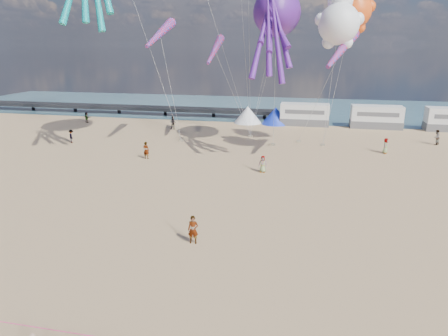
% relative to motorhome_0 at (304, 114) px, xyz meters
% --- Properties ---
extents(ground, '(120.00, 120.00, 0.00)m').
position_rel_motorhome_0_xyz_m(ground, '(-6.00, -40.00, -1.50)').
color(ground, tan).
rests_on(ground, ground).
extents(water, '(120.00, 120.00, 0.00)m').
position_rel_motorhome_0_xyz_m(water, '(-6.00, 15.00, -1.48)').
color(water, '#3D6776').
rests_on(water, ground).
extents(pier, '(60.00, 3.00, 0.50)m').
position_rel_motorhome_0_xyz_m(pier, '(-34.00, 4.00, -0.50)').
color(pier, black).
rests_on(pier, ground).
extents(motorhome_0, '(6.60, 2.50, 3.00)m').
position_rel_motorhome_0_xyz_m(motorhome_0, '(0.00, 0.00, 0.00)').
color(motorhome_0, silver).
rests_on(motorhome_0, ground).
extents(motorhome_1, '(6.60, 2.50, 3.00)m').
position_rel_motorhome_0_xyz_m(motorhome_1, '(9.50, 0.00, 0.00)').
color(motorhome_1, silver).
rests_on(motorhome_1, ground).
extents(tent_white, '(4.00, 4.00, 2.40)m').
position_rel_motorhome_0_xyz_m(tent_white, '(-8.00, 0.00, -0.30)').
color(tent_white, white).
rests_on(tent_white, ground).
extents(tent_blue, '(4.00, 4.00, 2.40)m').
position_rel_motorhome_0_xyz_m(tent_blue, '(-4.00, 0.00, -0.30)').
color(tent_blue, '#1933CC').
rests_on(tent_blue, ground).
extents(standing_person, '(0.63, 0.44, 1.65)m').
position_rel_motorhome_0_xyz_m(standing_person, '(-5.47, -36.84, -0.67)').
color(standing_person, tan).
rests_on(standing_person, ground).
extents(beachgoer_0, '(0.56, 0.38, 1.51)m').
position_rel_motorhome_0_xyz_m(beachgoer_0, '(-3.16, -22.88, -0.75)').
color(beachgoer_0, '#7F6659').
rests_on(beachgoer_0, ground).
extents(beachgoer_1, '(0.97, 0.76, 1.75)m').
position_rel_motorhome_0_xyz_m(beachgoer_1, '(-16.97, -6.70, -0.62)').
color(beachgoer_1, '#7F6659').
rests_on(beachgoer_1, ground).
extents(beachgoer_2, '(0.92, 0.94, 1.52)m').
position_rel_motorhome_0_xyz_m(beachgoer_2, '(-25.94, -16.29, -0.74)').
color(beachgoer_2, '#7F6659').
rests_on(beachgoer_2, ground).
extents(beachgoer_4, '(0.96, 0.73, 1.52)m').
position_rel_motorhome_0_xyz_m(beachgoer_4, '(-30.82, -4.61, -0.74)').
color(beachgoer_4, '#7F6659').
rests_on(beachgoer_4, ground).
extents(beachgoer_5, '(1.66, 0.76, 1.72)m').
position_rel_motorhome_0_xyz_m(beachgoer_5, '(-14.92, -20.84, -0.64)').
color(beachgoer_5, '#7F6659').
rests_on(beachgoer_5, ground).
extents(beachgoer_6, '(0.60, 0.69, 1.59)m').
position_rel_motorhome_0_xyz_m(beachgoer_6, '(8.56, -13.76, -0.70)').
color(beachgoer_6, '#7F6659').
rests_on(beachgoer_6, ground).
extents(beachgoer_7, '(0.98, 0.98, 1.71)m').
position_rel_motorhome_0_xyz_m(beachgoer_7, '(14.75, -8.73, -0.64)').
color(beachgoer_7, '#7F6659').
rests_on(beachgoer_7, ground).
extents(sandbag_a, '(0.50, 0.35, 0.22)m').
position_rel_motorhome_0_xyz_m(sandbag_a, '(-13.77, -13.21, -1.39)').
color(sandbag_a, gray).
rests_on(sandbag_a, ground).
extents(sandbag_b, '(0.50, 0.35, 0.22)m').
position_rel_motorhome_0_xyz_m(sandbag_b, '(-3.15, -12.81, -1.39)').
color(sandbag_b, gray).
rests_on(sandbag_b, ground).
extents(sandbag_c, '(0.50, 0.35, 0.22)m').
position_rel_motorhome_0_xyz_m(sandbag_c, '(2.30, -11.93, -1.39)').
color(sandbag_c, gray).
rests_on(sandbag_c, ground).
extents(sandbag_d, '(0.50, 0.35, 0.22)m').
position_rel_motorhome_0_xyz_m(sandbag_d, '(-0.38, -10.79, -1.39)').
color(sandbag_d, gray).
rests_on(sandbag_d, ground).
extents(sandbag_e, '(0.50, 0.35, 0.22)m').
position_rel_motorhome_0_xyz_m(sandbag_e, '(-6.24, -9.11, -1.39)').
color(sandbag_e, gray).
rests_on(sandbag_e, ground).
extents(kite_octopus_purple, '(7.26, 10.59, 11.14)m').
position_rel_motorhome_0_xyz_m(kite_octopus_purple, '(-3.13, -14.19, 12.33)').
color(kite_octopus_purple, '#561E8A').
extents(kite_panda, '(4.92, 4.71, 6.12)m').
position_rel_motorhome_0_xyz_m(kite_panda, '(2.64, -18.10, 11.04)').
color(kite_panda, white).
extents(kite_teddy_orange, '(4.22, 3.97, 5.94)m').
position_rel_motorhome_0_xyz_m(kite_teddy_orange, '(4.06, -14.22, 12.37)').
color(kite_teddy_orange, '#FF5616').
extents(windsock_left, '(1.33, 7.44, 7.41)m').
position_rel_motorhome_0_xyz_m(windsock_left, '(-15.24, -14.71, 10.41)').
color(windsock_left, red).
extents(windsock_mid, '(3.52, 6.32, 6.46)m').
position_rel_motorhome_0_xyz_m(windsock_mid, '(3.01, -18.70, 8.90)').
color(windsock_mid, red).
extents(windsock_right, '(1.25, 5.54, 5.49)m').
position_rel_motorhome_0_xyz_m(windsock_right, '(-9.86, -12.59, 8.73)').
color(windsock_right, red).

